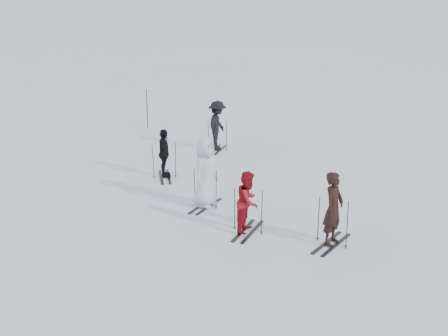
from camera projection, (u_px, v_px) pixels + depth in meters
name	position (u px, v px, depth m)	size (l,w,h in m)	color
ground	(219.00, 213.00, 15.58)	(120.00, 120.00, 0.00)	silver
skier_near_dark	(333.00, 210.00, 13.30)	(0.65, 0.43, 1.78)	black
skier_red	(248.00, 203.00, 14.07)	(0.76, 0.59, 1.57)	maroon
skier_grey	(205.00, 173.00, 15.79)	(0.98, 0.64, 2.00)	silver
skier_uphill_left	(164.00, 154.00, 18.49)	(0.94, 0.39, 1.61)	black
skier_uphill_far	(217.00, 126.00, 21.90)	(1.25, 0.72, 1.93)	black
skis_near_dark	(333.00, 221.00, 13.38)	(0.87, 1.65, 1.20)	black
skis_red	(248.00, 210.00, 14.13)	(0.86, 1.63, 1.19)	black
skis_grey	(205.00, 187.00, 15.92)	(0.82, 1.56, 1.13)	black
skis_uphill_left	(164.00, 160.00, 18.54)	(0.87, 1.65, 1.20)	black
skis_uphill_far	(217.00, 135.00, 22.01)	(0.87, 1.65, 1.20)	black
piste_marker	(147.00, 108.00, 25.93)	(0.04, 0.04, 1.79)	black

